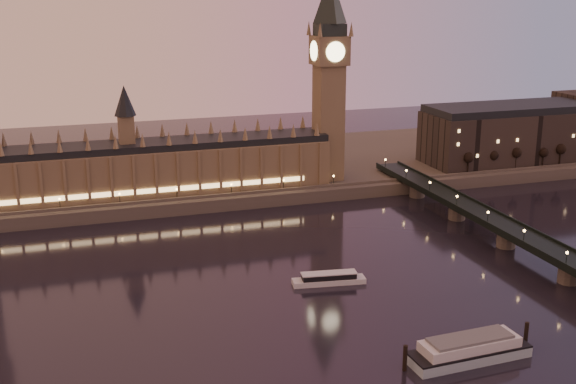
% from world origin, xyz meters
% --- Properties ---
extents(ground, '(700.00, 700.00, 0.00)m').
position_xyz_m(ground, '(0.00, 0.00, 0.00)').
color(ground, black).
rests_on(ground, ground).
extents(far_embankment, '(560.00, 130.00, 6.00)m').
position_xyz_m(far_embankment, '(30.00, 165.00, 3.00)').
color(far_embankment, '#423D35').
rests_on(far_embankment, ground).
extents(palace_of_westminster, '(180.00, 26.62, 52.00)m').
position_xyz_m(palace_of_westminster, '(-40.12, 120.99, 21.71)').
color(palace_of_westminster, brown).
rests_on(palace_of_westminster, ground).
extents(big_ben, '(17.68, 17.68, 104.00)m').
position_xyz_m(big_ben, '(53.99, 120.99, 63.95)').
color(big_ben, brown).
rests_on(big_ben, ground).
extents(westminster_bridge, '(13.20, 260.00, 15.30)m').
position_xyz_m(westminster_bridge, '(91.61, 0.00, 5.52)').
color(westminster_bridge, black).
rests_on(westminster_bridge, ground).
extents(city_block, '(155.00, 45.00, 34.00)m').
position_xyz_m(city_block, '(194.94, 130.93, 22.24)').
color(city_block, black).
rests_on(city_block, ground).
extents(bare_tree_0, '(5.38, 5.38, 10.95)m').
position_xyz_m(bare_tree_0, '(128.44, 109.00, 14.15)').
color(bare_tree_0, black).
rests_on(bare_tree_0, ground).
extents(bare_tree_1, '(5.38, 5.38, 10.95)m').
position_xyz_m(bare_tree_1, '(143.44, 109.00, 14.15)').
color(bare_tree_1, black).
rests_on(bare_tree_1, ground).
extents(bare_tree_2, '(5.38, 5.38, 10.95)m').
position_xyz_m(bare_tree_2, '(158.44, 109.00, 14.15)').
color(bare_tree_2, black).
rests_on(bare_tree_2, ground).
extents(bare_tree_3, '(5.38, 5.38, 10.95)m').
position_xyz_m(bare_tree_3, '(173.44, 109.00, 14.15)').
color(bare_tree_3, black).
rests_on(bare_tree_3, ground).
extents(bare_tree_4, '(5.38, 5.38, 10.95)m').
position_xyz_m(bare_tree_4, '(188.44, 109.00, 14.15)').
color(bare_tree_4, black).
rests_on(bare_tree_4, ground).
extents(cruise_boat_a, '(26.42, 9.22, 4.14)m').
position_xyz_m(cruise_boat_a, '(10.78, 6.19, 1.82)').
color(cruise_boat_a, silver).
rests_on(cruise_boat_a, ground).
extents(moored_barge, '(41.12, 11.56, 7.54)m').
position_xyz_m(moored_barge, '(28.91, -56.41, 3.18)').
color(moored_barge, '#98B6C2').
rests_on(moored_barge, ground).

